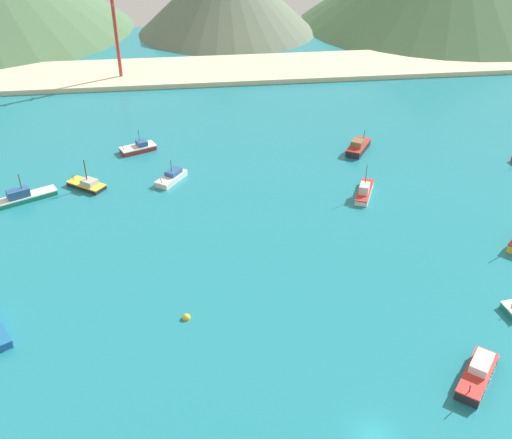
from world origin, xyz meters
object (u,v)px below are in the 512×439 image
at_px(buoy_0, 186,318).
at_px(radio_tower, 114,19).
at_px(fishing_boat_11, 358,147).
at_px(fishing_boat_5, 139,148).
at_px(fishing_boat_4, 24,196).
at_px(fishing_boat_9, 478,374).
at_px(fishing_boat_6, 364,191).
at_px(fishing_boat_2, 87,184).
at_px(fishing_boat_0, 172,177).

height_order(buoy_0, radio_tower, radio_tower).
distance_m(fishing_boat_11, buoy_0, 57.16).
bearing_deg(fishing_boat_5, fishing_boat_4, -136.65).
bearing_deg(fishing_boat_9, fishing_boat_4, 140.63).
xyz_separation_m(fishing_boat_6, buoy_0, (-31.23, -27.89, -0.66)).
xyz_separation_m(fishing_boat_4, radio_tower, (12.24, 60.90, 14.67)).
distance_m(fishing_boat_9, buoy_0, 35.08).
bearing_deg(fishing_boat_2, fishing_boat_5, 59.42).
bearing_deg(fishing_boat_11, fishing_boat_0, -168.16).
bearing_deg(fishing_boat_6, fishing_boat_5, 149.56).
bearing_deg(fishing_boat_0, fishing_boat_4, -170.93).
relative_size(fishing_boat_5, fishing_boat_9, 0.95).
bearing_deg(fishing_boat_9, fishing_boat_6, 91.05).
bearing_deg(fishing_boat_4, fishing_boat_5, 43.35).
xyz_separation_m(fishing_boat_0, fishing_boat_5, (-6.42, 13.40, -0.03)).
height_order(fishing_boat_4, fishing_boat_11, fishing_boat_4).
bearing_deg(fishing_boat_4, radio_tower, 78.64).
bearing_deg(fishing_boat_4, fishing_boat_9, -39.37).
bearing_deg(fishing_boat_5, fishing_boat_0, -64.39).
bearing_deg(fishing_boat_2, fishing_boat_0, 3.10).
relative_size(fishing_boat_5, fishing_boat_11, 0.94).
distance_m(fishing_boat_11, radio_tower, 71.09).
xyz_separation_m(fishing_boat_2, fishing_boat_6, (47.65, -8.86, 0.20)).
relative_size(fishing_boat_0, fishing_boat_11, 0.88).
bearing_deg(fishing_boat_0, buoy_0, -87.56).
bearing_deg(fishing_boat_0, fishing_boat_5, 115.61).
bearing_deg(fishing_boat_4, fishing_boat_6, -5.65).
bearing_deg(buoy_0, radio_tower, 98.54).
relative_size(fishing_boat_6, fishing_boat_9, 1.07).
distance_m(fishing_boat_0, radio_tower, 60.15).
distance_m(fishing_boat_9, radio_tower, 119.13).
xyz_separation_m(fishing_boat_2, radio_tower, (2.23, 57.74, 14.85)).
bearing_deg(radio_tower, fishing_boat_0, -77.53).
bearing_deg(fishing_boat_9, fishing_boat_5, 121.50).
distance_m(fishing_boat_0, fishing_boat_6, 34.22).
bearing_deg(buoy_0, fishing_boat_9, -24.17).
height_order(fishing_boat_0, fishing_boat_4, fishing_boat_4).
xyz_separation_m(fishing_boat_4, buoy_0, (26.43, -33.59, -0.65)).
bearing_deg(radio_tower, fishing_boat_5, -81.94).
xyz_separation_m(fishing_boat_0, fishing_boat_11, (36.56, 7.66, 0.25)).
relative_size(fishing_boat_5, fishing_boat_6, 0.89).
bearing_deg(fishing_boat_9, buoy_0, 155.83).
height_order(fishing_boat_4, buoy_0, fishing_boat_4).
bearing_deg(buoy_0, fishing_boat_11, 52.29).
xyz_separation_m(fishing_boat_2, buoy_0, (16.42, -36.75, -0.47)).
relative_size(fishing_boat_2, radio_tower, 0.24).
distance_m(fishing_boat_4, buoy_0, 42.74).
xyz_separation_m(fishing_boat_4, fishing_boat_9, (58.43, -47.95, 0.13)).
relative_size(fishing_boat_2, buoy_0, 7.18).
relative_size(fishing_boat_6, fishing_boat_11, 1.06).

